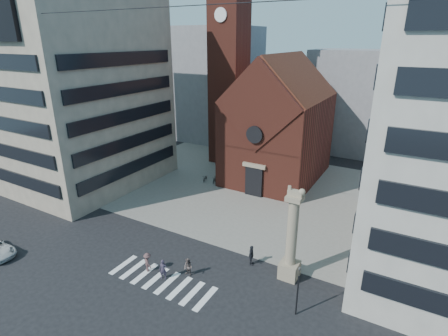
{
  "coord_description": "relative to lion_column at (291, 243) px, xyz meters",
  "views": [
    {
      "loc": [
        17.74,
        -22.05,
        19.81
      ],
      "look_at": [
        0.53,
        8.0,
        6.92
      ],
      "focal_mm": 28.0,
      "sensor_mm": 36.0,
      "label": 1
    }
  ],
  "objects": [
    {
      "name": "pedestrian_0",
      "position": [
        -9.48,
        -5.67,
        -2.53
      ],
      "size": [
        0.8,
        0.67,
        1.86
      ],
      "primitive_type": "imported",
      "rotation": [
        0.0,
        0.0,
        0.4
      ],
      "color": "#342C3D",
      "rests_on": "ground"
    },
    {
      "name": "campanile",
      "position": [
        -20.01,
        25.0,
        12.28
      ],
      "size": [
        5.5,
        5.5,
        31.2
      ],
      "color": "maroon",
      "rests_on": "ground"
    },
    {
      "name": "scooter_6",
      "position": [
        -8.91,
        14.93,
        -2.97
      ],
      "size": [
        1.04,
        1.76,
        0.87
      ],
      "primitive_type": "imported",
      "rotation": [
        0.0,
        0.0,
        0.3
      ],
      "color": "black",
      "rests_on": "piazza"
    },
    {
      "name": "building_left",
      "position": [
        -34.01,
        7.0,
        9.54
      ],
      "size": [
        18.0,
        20.0,
        26.0
      ],
      "primitive_type": "cube",
      "color": "tan",
      "rests_on": "ground"
    },
    {
      "name": "church",
      "position": [
        -10.01,
        22.04,
        4.53
      ],
      "size": [
        12.0,
        16.65,
        18.0
      ],
      "color": "maroon",
      "rests_on": "ground"
    },
    {
      "name": "scooter_2",
      "position": [
        -15.21,
        14.93,
        -2.97
      ],
      "size": [
        1.04,
        1.76,
        0.87
      ],
      "primitive_type": "imported",
      "rotation": [
        0.0,
        0.0,
        0.3
      ],
      "color": "black",
      "rests_on": "piazza"
    },
    {
      "name": "pedestrian_3",
      "position": [
        -11.38,
        -5.51,
        -2.54
      ],
      "size": [
        1.36,
        1.16,
        1.83
      ],
      "primitive_type": "imported",
      "rotation": [
        0.0,
        0.0,
        2.65
      ],
      "color": "brown",
      "rests_on": "ground"
    },
    {
      "name": "scooter_1",
      "position": [
        -16.79,
        14.93,
        -2.92
      ],
      "size": [
        0.91,
        1.67,
        0.97
      ],
      "primitive_type": "imported",
      "rotation": [
        0.0,
        0.0,
        0.3
      ],
      "color": "black",
      "rests_on": "piazza"
    },
    {
      "name": "pedestrian_1",
      "position": [
        -7.82,
        -4.26,
        -2.59
      ],
      "size": [
        0.93,
        0.78,
        1.73
      ],
      "primitive_type": "imported",
      "rotation": [
        0.0,
        0.0,
        -0.16
      ],
      "color": "#5F4F4C",
      "rests_on": "ground"
    },
    {
      "name": "lion_column",
      "position": [
        0.0,
        0.0,
        0.0
      ],
      "size": [
        1.63,
        1.6,
        8.68
      ],
      "color": "tan",
      "rests_on": "ground"
    },
    {
      "name": "bg_block_left",
      "position": [
        -30.01,
        37.0,
        7.54
      ],
      "size": [
        16.0,
        14.0,
        22.0
      ],
      "primitive_type": "cube",
      "color": "gray",
      "rests_on": "ground"
    },
    {
      "name": "ground",
      "position": [
        -10.01,
        -3.0,
        -3.46
      ],
      "size": [
        120.0,
        120.0,
        0.0
      ],
      "primitive_type": "plane",
      "color": "black",
      "rests_on": "ground"
    },
    {
      "name": "scooter_0",
      "position": [
        -18.36,
        14.93,
        -2.97
      ],
      "size": [
        1.04,
        1.76,
        0.87
      ],
      "primitive_type": "imported",
      "rotation": [
        0.0,
        0.0,
        0.3
      ],
      "color": "black",
      "rests_on": "piazza"
    },
    {
      "name": "bg_block_mid",
      "position": [
        -4.01,
        42.0,
        5.54
      ],
      "size": [
        14.0,
        12.0,
        18.0
      ],
      "primitive_type": "cube",
      "color": "gray",
      "rests_on": "ground"
    },
    {
      "name": "zebra_crossing",
      "position": [
        -9.46,
        -6.0,
        -3.45
      ],
      "size": [
        10.2,
        3.2,
        0.01
      ],
      "primitive_type": null,
      "color": "white",
      "rests_on": "ground"
    },
    {
      "name": "piazza",
      "position": [
        -10.01,
        16.0,
        -3.43
      ],
      "size": [
        46.0,
        30.0,
        0.05
      ],
      "primitive_type": "cube",
      "color": "gray",
      "rests_on": "ground"
    },
    {
      "name": "pedestrian_2",
      "position": [
        -3.7,
        0.0,
        -2.47
      ],
      "size": [
        0.68,
        1.22,
        1.97
      ],
      "primitive_type": "imported",
      "rotation": [
        0.0,
        0.0,
        1.75
      ],
      "color": "black",
      "rests_on": "ground"
    },
    {
      "name": "scooter_3",
      "position": [
        -13.64,
        14.93,
        -2.92
      ],
      "size": [
        0.91,
        1.67,
        0.97
      ],
      "primitive_type": "imported",
      "rotation": [
        0.0,
        0.0,
        0.3
      ],
      "color": "black",
      "rests_on": "piazza"
    },
    {
      "name": "scooter_4",
      "position": [
        -12.06,
        14.93,
        -2.97
      ],
      "size": [
        1.04,
        1.76,
        0.87
      ],
      "primitive_type": "imported",
      "rotation": [
        0.0,
        0.0,
        0.3
      ],
      "color": "black",
      "rests_on": "piazza"
    },
    {
      "name": "scooter_5",
      "position": [
        -10.49,
        14.93,
        -2.92
      ],
      "size": [
        0.91,
        1.67,
        0.97
      ],
      "primitive_type": "imported",
      "rotation": [
        0.0,
        0.0,
        0.3
      ],
      "color": "black",
      "rests_on": "piazza"
    },
    {
      "name": "traffic_light",
      "position": [
        1.99,
        -4.0,
        -1.17
      ],
      "size": [
        0.13,
        0.16,
        4.3
      ],
      "color": "black",
      "rests_on": "ground"
    }
  ]
}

